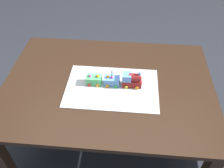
% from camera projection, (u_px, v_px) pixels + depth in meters
% --- Properties ---
extents(ground_plane, '(8.00, 8.00, 0.00)m').
position_uv_depth(ground_plane, '(109.00, 144.00, 2.11)').
color(ground_plane, '#2D3038').
extents(dining_table, '(1.40, 1.00, 0.74)m').
position_uv_depth(dining_table, '(108.00, 94.00, 1.68)').
color(dining_table, '#382316').
rests_on(dining_table, ground).
extents(cake_board, '(0.60, 0.40, 0.00)m').
position_uv_depth(cake_board, '(112.00, 88.00, 1.57)').
color(cake_board, silver).
rests_on(cake_board, dining_table).
extents(cake_locomotive, '(0.14, 0.08, 0.12)m').
position_uv_depth(cake_locomotive, '(132.00, 80.00, 1.55)').
color(cake_locomotive, maroon).
rests_on(cake_locomotive, cake_board).
extents(cake_car_hopper_sky_blue, '(0.10, 0.08, 0.07)m').
position_uv_depth(cake_car_hopper_sky_blue, '(112.00, 81.00, 1.57)').
color(cake_car_hopper_sky_blue, '#669EEA').
rests_on(cake_car_hopper_sky_blue, cake_board).
extents(cake_car_flatbed_mint_green, '(0.10, 0.08, 0.07)m').
position_uv_depth(cake_car_flatbed_mint_green, '(94.00, 80.00, 1.58)').
color(cake_car_flatbed_mint_green, '#59CC7A').
rests_on(cake_car_flatbed_mint_green, cake_board).
extents(birthday_candle, '(0.01, 0.01, 0.06)m').
position_uv_depth(birthday_candle, '(112.00, 73.00, 1.52)').
color(birthday_candle, '#4CA5E5').
rests_on(birthday_candle, cake_car_hopper_sky_blue).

